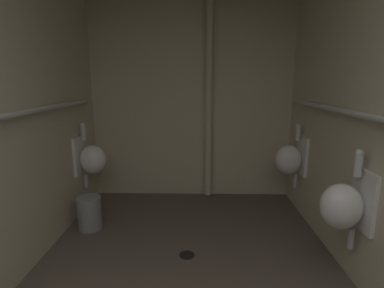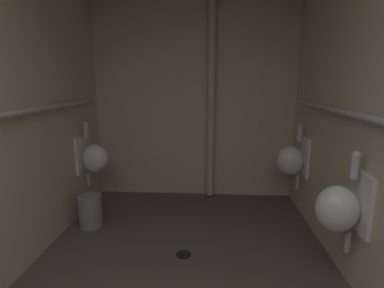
{
  "view_description": "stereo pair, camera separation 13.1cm",
  "coord_description": "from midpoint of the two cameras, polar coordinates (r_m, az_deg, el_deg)",
  "views": [
    {
      "loc": [
        0.08,
        -0.1,
        1.53
      ],
      "look_at": [
        0.02,
        3.03,
        0.87
      ],
      "focal_mm": 28.21,
      "sensor_mm": 36.0,
      "label": 1
    },
    {
      "loc": [
        0.22,
        -0.1,
        1.53
      ],
      "look_at": [
        0.02,
        3.03,
        0.87
      ],
      "focal_mm": 28.21,
      "sensor_mm": 36.0,
      "label": 2
    }
  ],
  "objects": [
    {
      "name": "urinal_left_mid",
      "position": [
        3.67,
        -17.18,
        -2.47
      ],
      "size": [
        0.32,
        0.3,
        0.76
      ],
      "color": "white"
    },
    {
      "name": "waste_bin",
      "position": [
        3.42,
        -17.61,
        -12.03
      ],
      "size": [
        0.25,
        0.25,
        0.34
      ],
      "primitive_type": "cylinder",
      "color": "gray",
      "rests_on": "ground"
    },
    {
      "name": "standpipe_back_wall",
      "position": [
        3.84,
        4.61,
        8.08
      ],
      "size": [
        0.09,
        0.09,
        2.49
      ],
      "primitive_type": "cylinder",
      "color": "beige",
      "rests_on": "ground"
    },
    {
      "name": "urinal_right_mid",
      "position": [
        2.45,
        27.66,
        -10.61
      ],
      "size": [
        0.32,
        0.3,
        0.76
      ],
      "color": "white"
    },
    {
      "name": "floor_drain",
      "position": [
        2.87,
        -0.21,
        -20.18
      ],
      "size": [
        0.14,
        0.14,
        0.01
      ],
      "primitive_type": "cylinder",
      "color": "black",
      "rests_on": "ground"
    },
    {
      "name": "wall_back",
      "position": [
        3.95,
        1.39,
        8.22
      ],
      "size": [
        2.7,
        0.06,
        2.54
      ],
      "primitive_type": "cube",
      "color": "beige",
      "rests_on": "ground"
    },
    {
      "name": "urinal_right_far",
      "position": [
        3.61,
        19.39,
        -2.85
      ],
      "size": [
        0.32,
        0.3,
        0.76
      ],
      "color": "white"
    },
    {
      "name": "supply_pipe_right",
      "position": [
        2.29,
        31.76,
        4.06
      ],
      "size": [
        0.06,
        3.18,
        0.06
      ],
      "color": "#B2B2B2"
    },
    {
      "name": "wall_right",
      "position": [
        2.34,
        33.61,
        3.57
      ],
      "size": [
        0.06,
        3.93,
        2.54
      ],
      "primitive_type": "cube",
      "color": "beige",
      "rests_on": "ground"
    }
  ]
}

